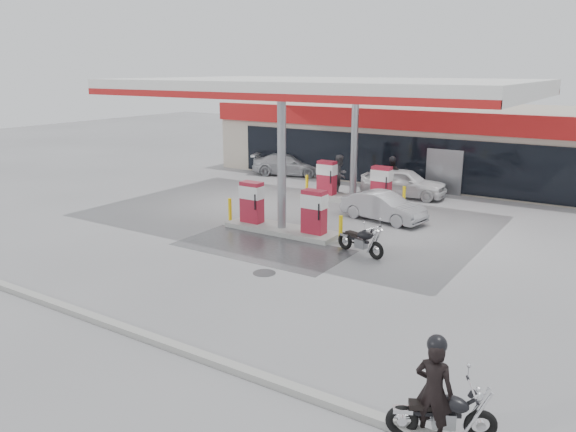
# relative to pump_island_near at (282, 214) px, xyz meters

# --- Properties ---
(ground) EXTENTS (90.00, 90.00, 0.00)m
(ground) POSITION_rel_pump_island_near_xyz_m (0.00, -2.00, -0.71)
(ground) COLOR gray
(ground) RESTS_ON ground
(wet_patch) EXTENTS (6.00, 3.00, 0.00)m
(wet_patch) POSITION_rel_pump_island_near_xyz_m (0.50, -2.00, -0.71)
(wet_patch) COLOR #4C4C4F
(wet_patch) RESTS_ON ground
(drain_cover) EXTENTS (0.70, 0.70, 0.01)m
(drain_cover) POSITION_rel_pump_island_near_xyz_m (2.00, -4.00, -0.71)
(drain_cover) COLOR #38383A
(drain_cover) RESTS_ON ground
(kerb) EXTENTS (28.00, 0.25, 0.15)m
(kerb) POSITION_rel_pump_island_near_xyz_m (0.00, -9.00, -0.64)
(kerb) COLOR gray
(kerb) RESTS_ON ground
(store_building) EXTENTS (22.00, 8.22, 4.00)m
(store_building) POSITION_rel_pump_island_near_xyz_m (0.01, 13.94, 1.30)
(store_building) COLOR #B6AA98
(store_building) RESTS_ON ground
(canopy) EXTENTS (16.00, 10.02, 5.51)m
(canopy) POSITION_rel_pump_island_near_xyz_m (0.00, 3.00, 4.56)
(canopy) COLOR silver
(canopy) RESTS_ON ground
(pump_island_near) EXTENTS (5.14, 1.30, 1.78)m
(pump_island_near) POSITION_rel_pump_island_near_xyz_m (0.00, 0.00, 0.00)
(pump_island_near) COLOR #9E9E99
(pump_island_near) RESTS_ON ground
(pump_island_far) EXTENTS (5.14, 1.30, 1.78)m
(pump_island_far) POSITION_rel_pump_island_near_xyz_m (0.00, 6.00, 0.00)
(pump_island_far) COLOR #9E9E99
(pump_island_far) RESTS_ON ground
(main_motorcycle) EXTENTS (1.71, 1.01, 0.95)m
(main_motorcycle) POSITION_rel_pump_island_near_xyz_m (9.03, -8.78, -0.29)
(main_motorcycle) COLOR black
(main_motorcycle) RESTS_ON ground
(biker_main) EXTENTS (0.65, 0.44, 1.77)m
(biker_main) POSITION_rel_pump_island_near_xyz_m (8.87, -8.87, 0.17)
(biker_main) COLOR black
(biker_main) RESTS_ON ground
(parked_motorcycle) EXTENTS (1.95, 0.94, 1.02)m
(parked_motorcycle) POSITION_rel_pump_island_near_xyz_m (3.69, -0.81, -0.26)
(parked_motorcycle) COLOR black
(parked_motorcycle) RESTS_ON ground
(sedan_white) EXTENTS (4.23, 2.07, 1.39)m
(sedan_white) POSITION_rel_pump_island_near_xyz_m (1.60, 8.20, -0.01)
(sedan_white) COLOR white
(sedan_white) RESTS_ON ground
(attendant) EXTENTS (0.82, 1.01, 1.96)m
(attendant) POSITION_rel_pump_island_near_xyz_m (-1.22, 7.00, 0.27)
(attendant) COLOR #515055
(attendant) RESTS_ON ground
(hatchback_silver) EXTENTS (3.69, 1.85, 1.16)m
(hatchback_silver) POSITION_rel_pump_island_near_xyz_m (2.57, 3.60, -0.13)
(hatchback_silver) COLOR #9B9CA2
(hatchback_silver) RESTS_ON ground
(parked_car_left) EXTENTS (4.57, 2.99, 1.23)m
(parked_car_left) POSITION_rel_pump_island_near_xyz_m (-6.12, 10.00, -0.10)
(parked_car_left) COLOR #A0A2A7
(parked_car_left) RESTS_ON ground
(parked_car_right) EXTENTS (4.68, 2.80, 1.22)m
(parked_car_right) POSITION_rel_pump_island_near_xyz_m (8.68, 12.00, -0.10)
(parked_car_right) COLOR #161D4A
(parked_car_right) RESTS_ON ground
(biker_walking) EXTENTS (1.08, 0.50, 1.80)m
(biker_walking) POSITION_rel_pump_island_near_xyz_m (0.99, 8.20, 0.19)
(biker_walking) COLOR black
(biker_walking) RESTS_ON ground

